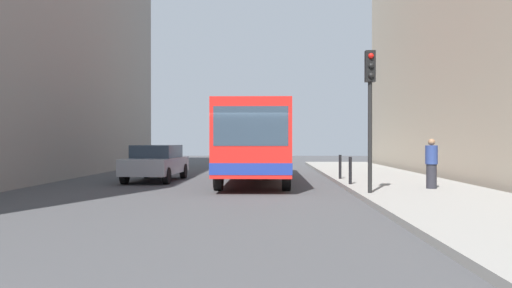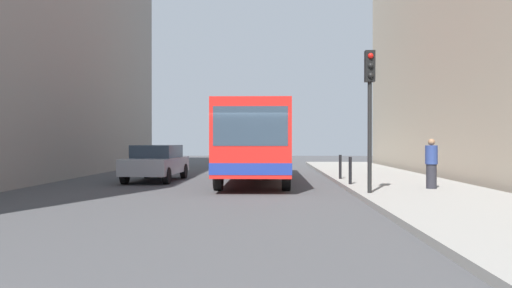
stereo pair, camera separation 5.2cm
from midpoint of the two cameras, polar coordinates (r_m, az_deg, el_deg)
ground_plane at (r=16.25m, az=-0.84°, el=-5.48°), size 80.00×80.00×0.00m
sidewalk at (r=16.90m, az=17.85°, el=-5.01°), size 4.40×40.00×0.15m
bus at (r=20.64m, az=-0.16°, el=0.56°), size 2.58×11.03×3.00m
car_beside_bus at (r=21.04m, az=-11.37°, el=-2.02°), size 2.02×4.47×1.48m
traffic_light at (r=14.82m, az=12.79°, el=5.59°), size 0.28×0.33×4.10m
bollard_near at (r=17.63m, az=10.62°, el=-2.99°), size 0.11×0.11×0.95m
bollard_mid at (r=20.10m, az=9.50°, el=-2.58°), size 0.11×0.11×0.95m
pedestrian_near_signal at (r=16.67m, az=19.30°, el=-2.15°), size 0.38×0.38×1.57m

